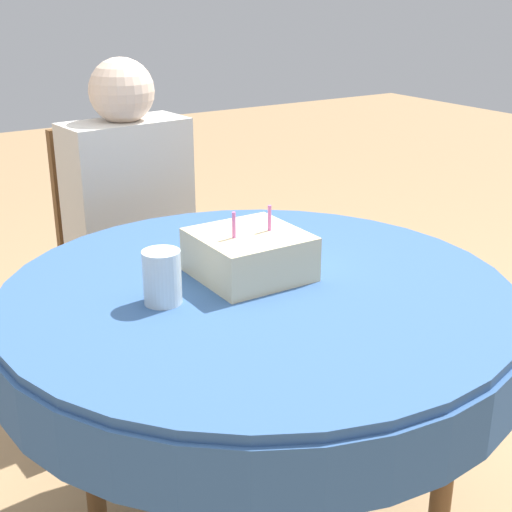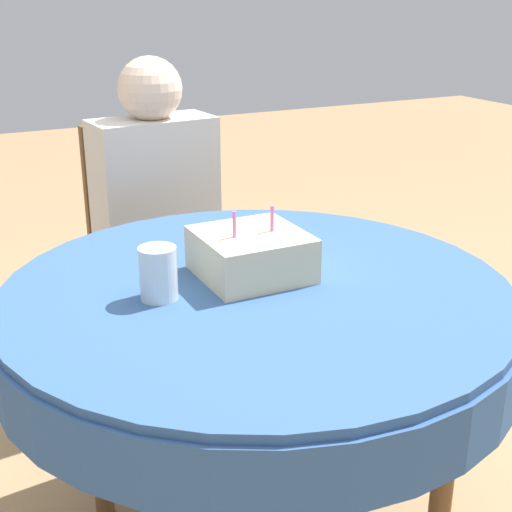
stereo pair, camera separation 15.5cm
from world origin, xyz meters
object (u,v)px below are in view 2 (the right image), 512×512
at_px(chair, 150,254).
at_px(drinking_glass, 158,273).
at_px(person, 158,205).
at_px(birthday_cake, 251,254).

xyz_separation_m(chair, drinking_glass, (-0.27, -0.90, 0.31)).
relative_size(chair, person, 0.80).
height_order(chair, person, person).
relative_size(chair, drinking_glass, 8.22).
height_order(person, drinking_glass, person).
distance_m(person, drinking_glass, 0.86).
bearing_deg(chair, birthday_cake, -97.46).
bearing_deg(birthday_cake, drinking_glass, -172.77).
distance_m(person, birthday_cake, 0.78).
relative_size(person, drinking_glass, 10.21).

